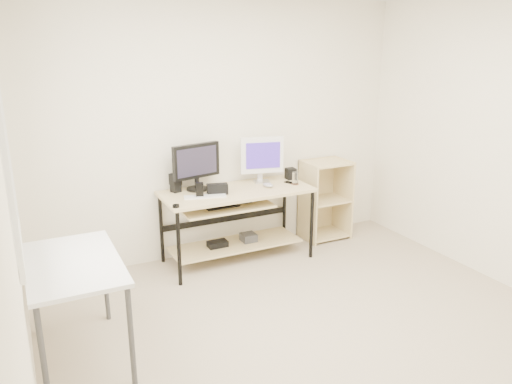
{
  "coord_description": "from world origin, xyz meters",
  "views": [
    {
      "loc": [
        -1.93,
        -2.69,
        2.16
      ],
      "look_at": [
        0.04,
        1.3,
        0.82
      ],
      "focal_mm": 35.0,
      "sensor_mm": 36.0,
      "label": 1
    }
  ],
  "objects_px": {
    "side_table": "(74,272)",
    "black_monitor": "(196,164)",
    "shelf_unit": "(323,199)",
    "white_imac": "(262,156)",
    "audio_controller": "(200,190)",
    "desk": "(235,210)"
  },
  "relations": [
    {
      "from": "side_table",
      "to": "black_monitor",
      "type": "relative_size",
      "value": 1.97
    },
    {
      "from": "shelf_unit",
      "to": "white_imac",
      "type": "bearing_deg",
      "value": -178.81
    },
    {
      "from": "audio_controller",
      "to": "shelf_unit",
      "type": "bearing_deg",
      "value": 25.64
    },
    {
      "from": "black_monitor",
      "to": "audio_controller",
      "type": "distance_m",
      "value": 0.32
    },
    {
      "from": "black_monitor",
      "to": "side_table",
      "type": "bearing_deg",
      "value": -149.47
    },
    {
      "from": "shelf_unit",
      "to": "white_imac",
      "type": "relative_size",
      "value": 1.87
    },
    {
      "from": "desk",
      "to": "shelf_unit",
      "type": "distance_m",
      "value": 1.19
    },
    {
      "from": "audio_controller",
      "to": "desk",
      "type": "bearing_deg",
      "value": 27.54
    },
    {
      "from": "black_monitor",
      "to": "audio_controller",
      "type": "height_order",
      "value": "black_monitor"
    },
    {
      "from": "side_table",
      "to": "desk",
      "type": "bearing_deg",
      "value": 32.65
    },
    {
      "from": "side_table",
      "to": "shelf_unit",
      "type": "height_order",
      "value": "shelf_unit"
    },
    {
      "from": "black_monitor",
      "to": "audio_controller",
      "type": "relative_size",
      "value": 3.5
    },
    {
      "from": "black_monitor",
      "to": "shelf_unit",
      "type": "bearing_deg",
      "value": -12.88
    },
    {
      "from": "white_imac",
      "to": "audio_controller",
      "type": "bearing_deg",
      "value": -150.99
    },
    {
      "from": "shelf_unit",
      "to": "black_monitor",
      "type": "distance_m",
      "value": 1.6
    },
    {
      "from": "desk",
      "to": "side_table",
      "type": "bearing_deg",
      "value": -147.35
    },
    {
      "from": "side_table",
      "to": "shelf_unit",
      "type": "xyz_separation_m",
      "value": [
        2.83,
        1.22,
        -0.22
      ]
    },
    {
      "from": "desk",
      "to": "audio_controller",
      "type": "height_order",
      "value": "audio_controller"
    },
    {
      "from": "side_table",
      "to": "black_monitor",
      "type": "xyz_separation_m",
      "value": [
        1.33,
        1.23,
        0.35
      ]
    },
    {
      "from": "black_monitor",
      "to": "white_imac",
      "type": "distance_m",
      "value": 0.71
    },
    {
      "from": "side_table",
      "to": "shelf_unit",
      "type": "distance_m",
      "value": 3.09
    },
    {
      "from": "side_table",
      "to": "white_imac",
      "type": "xyz_separation_m",
      "value": [
        2.04,
        1.2,
        0.36
      ]
    }
  ]
}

